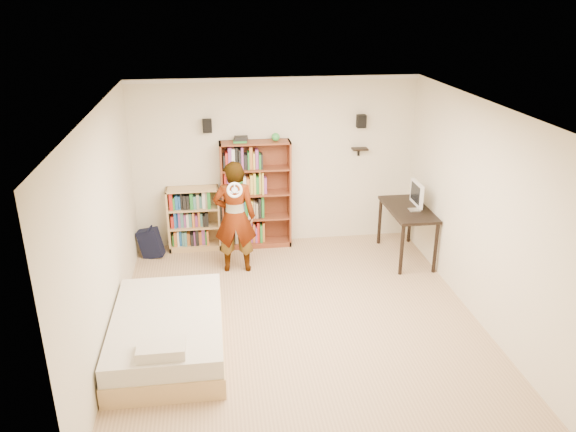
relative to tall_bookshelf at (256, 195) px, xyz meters
name	(u,v)px	position (x,y,z in m)	size (l,w,h in m)	color
ground	(299,319)	(0.34, -2.34, -0.87)	(4.50, 5.00, 0.01)	tan
room_shell	(300,189)	(0.34, -2.34, 0.89)	(4.52, 5.02, 2.71)	beige
crown_molding	(301,110)	(0.34, -2.34, 1.80)	(4.50, 5.00, 0.06)	silver
speaker_left	(207,126)	(-0.71, 0.06, 1.13)	(0.14, 0.12, 0.20)	black
speaker_right	(361,121)	(1.69, 0.06, 1.13)	(0.14, 0.12, 0.20)	black
wall_shelf	(360,149)	(1.69, 0.07, 0.68)	(0.25, 0.16, 0.03)	black
tall_bookshelf	(256,195)	(0.00, 0.00, 0.00)	(1.10, 0.32, 1.74)	brown
low_bookshelf	(194,219)	(-1.00, 0.01, -0.36)	(0.82, 0.31, 1.03)	tan
computer_desk	(406,233)	(2.26, -0.76, -0.46)	(0.60, 1.21, 0.82)	black
imac	(415,196)	(2.32, -0.87, 0.17)	(0.09, 0.44, 0.44)	silver
daybed	(168,328)	(-1.26, -2.78, -0.59)	(1.26, 1.94, 0.57)	beige
person	(235,217)	(-0.38, -0.84, -0.03)	(0.62, 0.40, 1.69)	black
wii_wheel	(235,190)	(-0.38, -1.15, 0.50)	(0.22, 0.22, 0.04)	silver
navy_bag	(151,243)	(-1.69, -0.22, -0.63)	(0.36, 0.23, 0.48)	black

